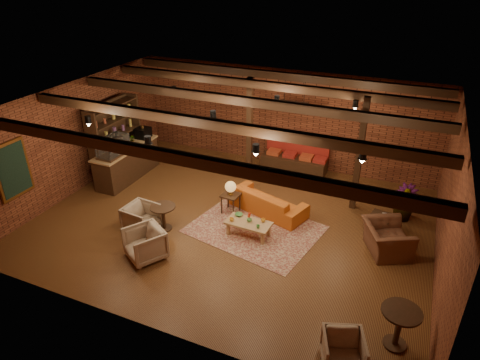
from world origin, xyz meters
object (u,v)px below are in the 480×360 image
at_px(coffee_table, 248,223).
at_px(armchair_a, 141,217).
at_px(side_table_lamp, 231,189).
at_px(side_table_book, 381,217).
at_px(sofa, 268,201).
at_px(plant_tall, 412,168).
at_px(armchair_far, 343,350).
at_px(round_table_right, 399,323).
at_px(armchair_b, 145,243).
at_px(round_table_left, 163,214).
at_px(armchair_right, 387,235).

distance_m(coffee_table, armchair_a, 2.74).
bearing_deg(side_table_lamp, side_table_book, 7.45).
distance_m(sofa, coffee_table, 1.27).
bearing_deg(side_table_lamp, plant_tall, 19.52).
xyz_separation_m(coffee_table, side_table_lamp, (-0.86, 0.81, 0.38)).
bearing_deg(armchair_far, side_table_book, 69.22).
xyz_separation_m(side_table_lamp, armchair_far, (3.83, -3.78, -0.37)).
height_order(side_table_book, round_table_right, round_table_right).
xyz_separation_m(coffee_table, armchair_a, (-2.59, -0.88, 0.05)).
xyz_separation_m(armchair_b, plant_tall, (5.36, 4.16, 1.09)).
distance_m(coffee_table, round_table_left, 2.19).
bearing_deg(armchair_right, sofa, 52.55).
height_order(armchair_a, side_table_book, armchair_a).
distance_m(round_table_left, armchair_a, 0.56).
distance_m(coffee_table, armchair_far, 4.20).
distance_m(coffee_table, round_table_right, 4.35).
bearing_deg(armchair_far, armchair_b, 146.38).
distance_m(armchair_b, armchair_right, 5.67).
height_order(side_table_lamp, armchair_right, armchair_right).
xyz_separation_m(round_table_left, armchair_b, (0.25, -1.19, -0.04)).
xyz_separation_m(sofa, armchair_a, (-2.65, -2.15, 0.07)).
xyz_separation_m(sofa, armchair_b, (-1.91, -3.06, 0.10)).
relative_size(sofa, armchair_b, 2.62).
bearing_deg(armchair_a, round_table_left, -55.86).
height_order(armchair_a, armchair_far, armchair_a).
distance_m(side_table_book, plant_tall, 1.51).
xyz_separation_m(round_table_right, plant_tall, (-0.27, 4.51, 0.96)).
bearing_deg(sofa, armchair_right, -173.28).
distance_m(side_table_lamp, armchair_right, 4.13).
distance_m(round_table_left, armchair_far, 5.60).
relative_size(armchair_right, side_table_book, 1.84).
relative_size(side_table_lamp, plant_tall, 0.32).
relative_size(sofa, side_table_lamp, 2.31).
distance_m(armchair_b, round_table_right, 5.64).
bearing_deg(plant_tall, armchair_right, -98.17).
bearing_deg(armchair_far, round_table_left, 135.11).
bearing_deg(coffee_table, armchair_right, 11.49).
bearing_deg(round_table_right, armchair_far, -134.36).
bearing_deg(round_table_left, plant_tall, 27.88).
bearing_deg(armchair_b, plant_tall, 69.57).
relative_size(sofa, coffee_table, 1.91).
xyz_separation_m(round_table_left, armchair_far, (5.08, -2.36, -0.10)).
bearing_deg(side_table_book, round_table_left, -159.42).
bearing_deg(side_table_book, coffee_table, -156.44).
distance_m(armchair_a, armchair_far, 5.95).
bearing_deg(sofa, side_table_lamp, 43.91).
height_order(sofa, armchair_a, armchair_a).
bearing_deg(plant_tall, round_table_right, -86.58).
bearing_deg(armchair_b, round_table_right, 28.19).
height_order(coffee_table, armchair_b, armchair_b).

